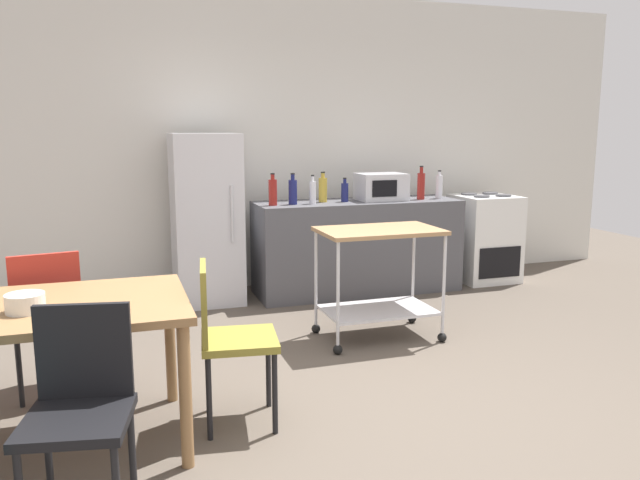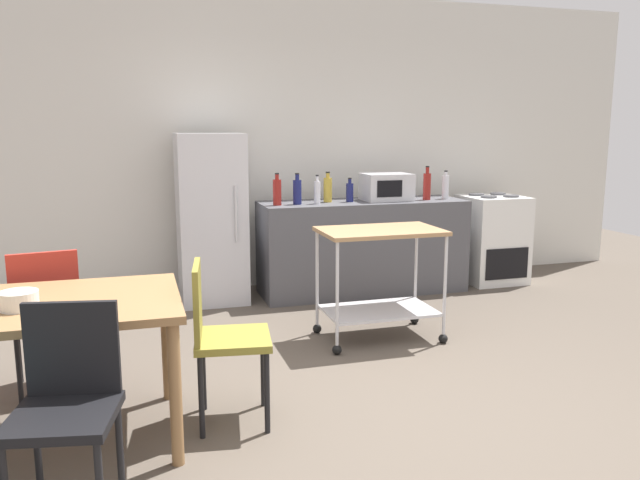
% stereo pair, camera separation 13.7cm
% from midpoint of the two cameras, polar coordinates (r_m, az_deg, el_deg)
% --- Properties ---
extents(ground_plane, '(12.00, 12.00, 0.00)m').
position_cam_midpoint_polar(ground_plane, '(3.64, 6.08, -15.84)').
color(ground_plane, brown).
extents(back_wall, '(8.40, 0.12, 2.90)m').
position_cam_midpoint_polar(back_wall, '(6.34, -5.03, 8.84)').
color(back_wall, silver).
rests_on(back_wall, ground_plane).
extents(kitchen_counter, '(2.00, 0.64, 0.90)m').
position_cam_midpoint_polar(kitchen_counter, '(6.13, 4.54, -0.61)').
color(kitchen_counter, '#4C4C51').
rests_on(kitchen_counter, ground_plane).
extents(dining_table, '(1.50, 0.90, 0.75)m').
position_cam_midpoint_polar(dining_table, '(3.37, -24.42, -6.60)').
color(dining_table, olive).
rests_on(dining_table, ground_plane).
extents(chair_black, '(0.47, 0.47, 0.89)m').
position_cam_midpoint_polar(chair_black, '(2.75, -20.78, -13.43)').
color(chair_black, black).
rests_on(chair_black, ground_plane).
extents(chair_olive, '(0.45, 0.45, 0.89)m').
position_cam_midpoint_polar(chair_olive, '(3.41, -7.95, -8.27)').
color(chair_olive, olive).
rests_on(chair_olive, ground_plane).
extents(chair_red, '(0.46, 0.46, 0.89)m').
position_cam_midpoint_polar(chair_red, '(4.08, -22.90, -5.88)').
color(chair_red, '#B72D23').
rests_on(chair_red, ground_plane).
extents(stove_oven, '(0.60, 0.61, 0.92)m').
position_cam_midpoint_polar(stove_oven, '(6.79, 15.96, 0.11)').
color(stove_oven, white).
rests_on(stove_oven, ground_plane).
extents(refrigerator, '(0.60, 0.63, 1.55)m').
position_cam_midpoint_polar(refrigerator, '(5.81, -9.24, 1.95)').
color(refrigerator, silver).
rests_on(refrigerator, ground_plane).
extents(kitchen_cart, '(0.91, 0.57, 0.85)m').
position_cam_midpoint_polar(kitchen_cart, '(4.74, 6.31, -2.32)').
color(kitchen_cart, '#A37A51').
rests_on(kitchen_cart, ground_plane).
extents(bottle_sesame_oil, '(0.08, 0.08, 0.29)m').
position_cam_midpoint_polar(bottle_sesame_oil, '(5.70, -3.25, 4.44)').
color(bottle_sesame_oil, maroon).
rests_on(bottle_sesame_oil, kitchen_counter).
extents(bottle_hot_sauce, '(0.08, 0.08, 0.29)m').
position_cam_midpoint_polar(bottle_hot_sauce, '(5.76, -1.41, 4.47)').
color(bottle_hot_sauce, navy).
rests_on(bottle_hot_sauce, kitchen_counter).
extents(bottle_wine, '(0.06, 0.06, 0.27)m').
position_cam_midpoint_polar(bottle_wine, '(5.80, 0.42, 4.43)').
color(bottle_wine, silver).
rests_on(bottle_wine, kitchen_counter).
extents(bottle_vinegar, '(0.08, 0.08, 0.29)m').
position_cam_midpoint_polar(bottle_vinegar, '(5.94, 1.37, 4.66)').
color(bottle_vinegar, gold).
rests_on(bottle_vinegar, kitchen_counter).
extents(bottle_soy_sauce, '(0.07, 0.07, 0.23)m').
position_cam_midpoint_polar(bottle_soy_sauce, '(5.97, 3.39, 4.41)').
color(bottle_soy_sauce, navy).
rests_on(bottle_soy_sauce, kitchen_counter).
extents(microwave, '(0.46, 0.35, 0.26)m').
position_cam_midpoint_polar(microwave, '(6.13, 6.74, 4.83)').
color(microwave, silver).
rests_on(microwave, kitchen_counter).
extents(bottle_olive_oil, '(0.08, 0.08, 0.33)m').
position_cam_midpoint_polar(bottle_olive_oil, '(6.24, 10.37, 4.91)').
color(bottle_olive_oil, maroon).
rests_on(bottle_olive_oil, kitchen_counter).
extents(bottle_soda, '(0.07, 0.07, 0.28)m').
position_cam_midpoint_polar(bottle_soda, '(6.35, 12.00, 4.79)').
color(bottle_soda, silver).
rests_on(bottle_soda, kitchen_counter).
extents(fruit_bowl, '(0.18, 0.18, 0.09)m').
position_cam_midpoint_polar(fruit_bowl, '(3.24, -24.72, -5.04)').
color(fruit_bowl, white).
rests_on(fruit_bowl, dining_table).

